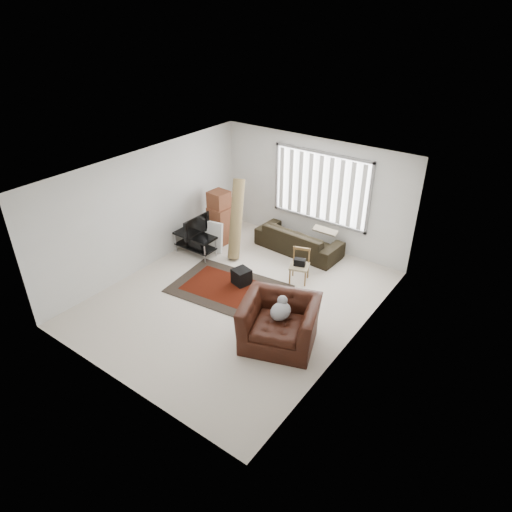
# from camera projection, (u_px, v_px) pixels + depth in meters

# --- Properties ---
(room) EXTENTS (6.00, 6.02, 2.71)m
(room) POSITION_uv_depth(u_px,v_px,m) (253.00, 213.00, 8.96)
(room) COLOR beige
(room) RESTS_ON ground
(persian_rug) EXTENTS (2.55, 1.85, 0.02)m
(persian_rug) POSITION_uv_depth(u_px,v_px,m) (229.00, 289.00, 9.77)
(persian_rug) COLOR black
(persian_rug) RESTS_ON ground
(tv_stand) EXTENTS (1.04, 0.47, 0.52)m
(tv_stand) POSITION_uv_depth(u_px,v_px,m) (195.00, 240.00, 10.91)
(tv_stand) COLOR black
(tv_stand) RESTS_ON ground
(tv) EXTENTS (0.11, 0.85, 0.49)m
(tv) POSITION_uv_depth(u_px,v_px,m) (194.00, 226.00, 10.71)
(tv) COLOR black
(tv) RESTS_ON tv_stand
(subwoofer) EXTENTS (0.42, 0.42, 0.34)m
(subwoofer) POSITION_uv_depth(u_px,v_px,m) (242.00, 276.00, 9.86)
(subwoofer) COLOR black
(subwoofer) RESTS_ON persian_rug
(moving_boxes) EXTENTS (0.58, 0.54, 1.33)m
(moving_boxes) POSITION_uv_depth(u_px,v_px,m) (220.00, 219.00, 11.37)
(moving_boxes) COLOR brown
(moving_boxes) RESTS_ON ground
(white_flatpack) EXTENTS (0.62, 0.29, 0.77)m
(white_flatpack) POSITION_uv_depth(u_px,v_px,m) (211.00, 236.00, 11.06)
(white_flatpack) COLOR silver
(white_flatpack) RESTS_ON ground
(rolled_rug) EXTENTS (0.57, 0.90, 1.86)m
(rolled_rug) POSITION_uv_depth(u_px,v_px,m) (236.00, 219.00, 10.64)
(rolled_rug) COLOR olive
(rolled_rug) RESTS_ON ground
(sofa) EXTENTS (2.17, 1.03, 0.82)m
(sofa) POSITION_uv_depth(u_px,v_px,m) (299.00, 236.00, 11.02)
(sofa) COLOR black
(sofa) RESTS_ON ground
(side_chair) EXTENTS (0.51, 0.51, 0.74)m
(side_chair) POSITION_uv_depth(u_px,v_px,m) (300.00, 264.00, 9.87)
(side_chair) COLOR #9C8966
(side_chair) RESTS_ON ground
(armchair) EXTENTS (1.65, 1.54, 0.99)m
(armchair) POSITION_uv_depth(u_px,v_px,m) (280.00, 320.00, 8.05)
(armchair) COLOR black
(armchair) RESTS_ON ground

